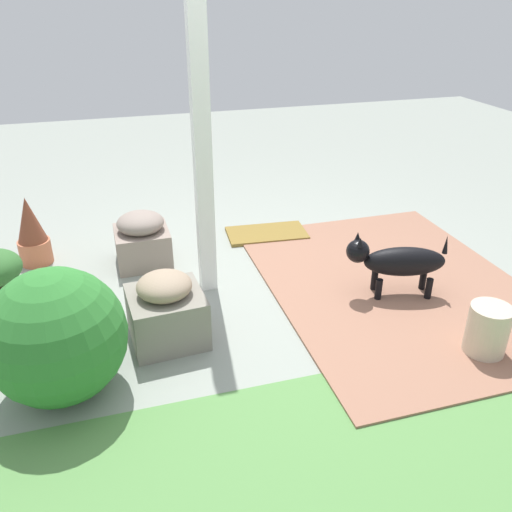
{
  "coord_description": "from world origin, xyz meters",
  "views": [
    {
      "loc": [
        0.92,
        3.17,
        1.98
      ],
      "look_at": [
        0.04,
        0.17,
        0.37
      ],
      "focal_mm": 37.07,
      "sensor_mm": 36.0,
      "label": 1
    }
  ],
  "objects_px": {
    "stone_planter_mid": "(166,310)",
    "doormat": "(267,233)",
    "porch_pillar": "(201,121)",
    "ceramic_urn": "(487,331)",
    "dog": "(397,261)",
    "round_shrub": "(56,336)",
    "terracotta_pot_spiky": "(32,233)",
    "stone_planter_nearest": "(142,239)"
  },
  "relations": [
    {
      "from": "stone_planter_nearest",
      "to": "doormat",
      "type": "xyz_separation_m",
      "value": [
        -1.09,
        -0.23,
        -0.19
      ]
    },
    {
      "from": "doormat",
      "to": "ceramic_urn",
      "type": "bearing_deg",
      "value": 110.67
    },
    {
      "from": "porch_pillar",
      "to": "stone_planter_nearest",
      "type": "bearing_deg",
      "value": -50.48
    },
    {
      "from": "round_shrub",
      "to": "dog",
      "type": "bearing_deg",
      "value": -170.01
    },
    {
      "from": "stone_planter_mid",
      "to": "doormat",
      "type": "xyz_separation_m",
      "value": [
        -1.05,
        -1.29,
        -0.19
      ]
    },
    {
      "from": "round_shrub",
      "to": "ceramic_urn",
      "type": "xyz_separation_m",
      "value": [
        -2.39,
        0.35,
        -0.2
      ]
    },
    {
      "from": "stone_planter_nearest",
      "to": "stone_planter_mid",
      "type": "height_order",
      "value": "stone_planter_mid"
    },
    {
      "from": "stone_planter_mid",
      "to": "ceramic_urn",
      "type": "height_order",
      "value": "stone_planter_mid"
    },
    {
      "from": "stone_planter_nearest",
      "to": "dog",
      "type": "height_order",
      "value": "dog"
    },
    {
      "from": "terracotta_pot_spiky",
      "to": "doormat",
      "type": "height_order",
      "value": "terracotta_pot_spiky"
    },
    {
      "from": "round_shrub",
      "to": "terracotta_pot_spiky",
      "type": "xyz_separation_m",
      "value": [
        0.26,
        -1.64,
        -0.1
      ]
    },
    {
      "from": "porch_pillar",
      "to": "round_shrub",
      "type": "relative_size",
      "value": 3.33
    },
    {
      "from": "terracotta_pot_spiky",
      "to": "porch_pillar",
      "type": "bearing_deg",
      "value": 148.71
    },
    {
      "from": "stone_planter_mid",
      "to": "terracotta_pot_spiky",
      "type": "xyz_separation_m",
      "value": [
        0.86,
        -1.32,
        0.05
      ]
    },
    {
      "from": "terracotta_pot_spiky",
      "to": "ceramic_urn",
      "type": "relative_size",
      "value": 1.71
    },
    {
      "from": "ceramic_urn",
      "to": "doormat",
      "type": "bearing_deg",
      "value": -69.33
    },
    {
      "from": "porch_pillar",
      "to": "ceramic_urn",
      "type": "xyz_separation_m",
      "value": [
        -1.42,
        1.24,
        -1.05
      ]
    },
    {
      "from": "porch_pillar",
      "to": "dog",
      "type": "height_order",
      "value": "porch_pillar"
    },
    {
      "from": "stone_planter_mid",
      "to": "round_shrub",
      "type": "height_order",
      "value": "round_shrub"
    },
    {
      "from": "porch_pillar",
      "to": "ceramic_urn",
      "type": "distance_m",
      "value": 2.16
    },
    {
      "from": "stone_planter_mid",
      "to": "doormat",
      "type": "distance_m",
      "value": 1.68
    },
    {
      "from": "porch_pillar",
      "to": "ceramic_urn",
      "type": "bearing_deg",
      "value": 138.82
    },
    {
      "from": "porch_pillar",
      "to": "terracotta_pot_spiky",
      "type": "distance_m",
      "value": 1.73
    },
    {
      "from": "stone_planter_mid",
      "to": "round_shrub",
      "type": "bearing_deg",
      "value": 28.42
    },
    {
      "from": "doormat",
      "to": "stone_planter_nearest",
      "type": "bearing_deg",
      "value": 11.68
    },
    {
      "from": "stone_planter_nearest",
      "to": "terracotta_pot_spiky",
      "type": "bearing_deg",
      "value": -16.81
    },
    {
      "from": "round_shrub",
      "to": "terracotta_pot_spiky",
      "type": "distance_m",
      "value": 1.66
    },
    {
      "from": "stone_planter_nearest",
      "to": "doormat",
      "type": "relative_size",
      "value": 0.62
    },
    {
      "from": "doormat",
      "to": "porch_pillar",
      "type": "bearing_deg",
      "value": 47.04
    },
    {
      "from": "porch_pillar",
      "to": "doormat",
      "type": "distance_m",
      "value": 1.55
    },
    {
      "from": "stone_planter_mid",
      "to": "doormat",
      "type": "bearing_deg",
      "value": -129.02
    },
    {
      "from": "ceramic_urn",
      "to": "doormat",
      "type": "distance_m",
      "value": 2.11
    },
    {
      "from": "porch_pillar",
      "to": "doormat",
      "type": "xyz_separation_m",
      "value": [
        -0.68,
        -0.73,
        -1.19
      ]
    },
    {
      "from": "stone_planter_mid",
      "to": "dog",
      "type": "bearing_deg",
      "value": -177.7
    },
    {
      "from": "porch_pillar",
      "to": "doormat",
      "type": "bearing_deg",
      "value": -132.96
    },
    {
      "from": "porch_pillar",
      "to": "dog",
      "type": "distance_m",
      "value": 1.63
    },
    {
      "from": "dog",
      "to": "doormat",
      "type": "height_order",
      "value": "dog"
    },
    {
      "from": "round_shrub",
      "to": "ceramic_urn",
      "type": "height_order",
      "value": "round_shrub"
    },
    {
      "from": "porch_pillar",
      "to": "doormat",
      "type": "relative_size",
      "value": 3.5
    },
    {
      "from": "stone_planter_nearest",
      "to": "dog",
      "type": "xyz_separation_m",
      "value": [
        -1.65,
        1.0,
        0.07
      ]
    },
    {
      "from": "porch_pillar",
      "to": "stone_planter_nearest",
      "type": "relative_size",
      "value": 5.63
    },
    {
      "from": "terracotta_pot_spiky",
      "to": "doormat",
      "type": "distance_m",
      "value": 1.93
    }
  ]
}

